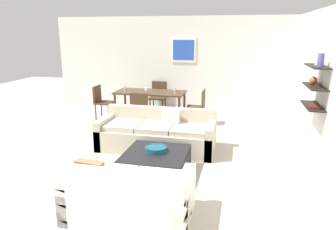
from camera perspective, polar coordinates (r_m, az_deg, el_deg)
name	(u,v)px	position (r m, az deg, el deg)	size (l,w,h in m)	color
ground_plane	(151,155)	(6.09, -3.14, -7.15)	(18.00, 18.00, 0.00)	#BCB29E
back_wall_unit	(195,65)	(9.08, 4.91, 8.93)	(8.40, 0.09, 2.70)	silver
right_wall_shelf_unit	(324,86)	(6.24, 26.27, 4.78)	(0.34, 8.20, 2.70)	silver
sofa_beige	(157,135)	(6.28, -1.98, -3.60)	(2.28, 0.90, 0.78)	#B2A893
loveseat_white	(128,196)	(4.09, -7.17, -14.30)	(1.53, 0.90, 0.78)	white
coffee_table	(156,163)	(5.22, -2.25, -8.72)	(1.00, 1.05, 0.38)	black
decorative_bowl	(156,149)	(5.19, -2.17, -6.09)	(0.36, 0.36, 0.08)	navy
dining_table	(150,94)	(8.35, -3.22, 3.75)	(1.82, 0.85, 0.75)	#422D1E
dining_chair_left_near	(101,100)	(8.67, -11.96, 2.70)	(0.44, 0.44, 0.88)	#422D1E
dining_chair_head	(158,95)	(9.17, -1.74, 3.66)	(0.44, 0.44, 0.88)	#422D1E
dining_chair_right_near	(199,105)	(7.93, 5.58, 1.84)	(0.44, 0.44, 0.88)	#422D1E
dining_chair_foot	(141,108)	(7.61, -4.97, 1.30)	(0.44, 0.44, 0.88)	#422D1E
wine_glass_left_near	(124,87)	(8.44, -7.88, 5.01)	(0.07, 0.07, 0.16)	silver
wine_glass_right_near	(175,89)	(8.05, 1.19, 4.67)	(0.07, 0.07, 0.16)	silver
wine_glass_foot	(146,89)	(7.97, -3.98, 4.64)	(0.07, 0.07, 0.17)	silver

